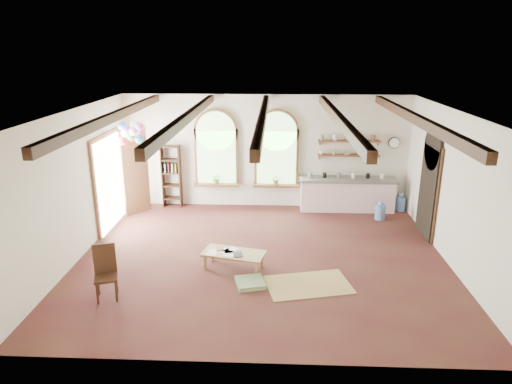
# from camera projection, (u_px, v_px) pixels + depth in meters

# --- Properties ---
(floor) EXTENTS (8.00, 8.00, 0.00)m
(floor) POSITION_uv_depth(u_px,v_px,m) (262.00, 258.00, 10.05)
(floor) COLOR #4D2B1F
(floor) RESTS_ON ground
(ceiling_beams) EXTENTS (6.20, 6.80, 0.18)m
(ceiling_beams) POSITION_uv_depth(u_px,v_px,m) (263.00, 117.00, 9.10)
(ceiling_beams) COLOR #3B1D12
(ceiling_beams) RESTS_ON ceiling
(window_left) EXTENTS (1.30, 0.28, 2.20)m
(window_left) POSITION_uv_depth(u_px,v_px,m) (216.00, 151.00, 12.87)
(window_left) COLOR brown
(window_left) RESTS_ON floor
(window_right) EXTENTS (1.30, 0.28, 2.20)m
(window_right) POSITION_uv_depth(u_px,v_px,m) (277.00, 151.00, 12.80)
(window_right) COLOR brown
(window_right) RESTS_ON floor
(left_doorway) EXTENTS (0.10, 1.90, 2.50)m
(left_doorway) POSITION_uv_depth(u_px,v_px,m) (109.00, 182.00, 11.57)
(left_doorway) COLOR brown
(left_doorway) RESTS_ON floor
(right_doorway) EXTENTS (0.10, 1.30, 2.40)m
(right_doorway) POSITION_uv_depth(u_px,v_px,m) (428.00, 192.00, 10.98)
(right_doorway) COLOR black
(right_doorway) RESTS_ON floor
(kitchen_counter) EXTENTS (2.68, 0.62, 0.94)m
(kitchen_counter) POSITION_uv_depth(u_px,v_px,m) (347.00, 194.00, 12.85)
(kitchen_counter) COLOR beige
(kitchen_counter) RESTS_ON floor
(wall_shelf_lower) EXTENTS (1.70, 0.24, 0.04)m
(wall_shelf_lower) POSITION_uv_depth(u_px,v_px,m) (348.00, 155.00, 12.69)
(wall_shelf_lower) COLOR brown
(wall_shelf_lower) RESTS_ON wall_back
(wall_shelf_upper) EXTENTS (1.70, 0.24, 0.04)m
(wall_shelf_upper) POSITION_uv_depth(u_px,v_px,m) (349.00, 141.00, 12.57)
(wall_shelf_upper) COLOR brown
(wall_shelf_upper) RESTS_ON wall_back
(wall_clock) EXTENTS (0.32, 0.04, 0.32)m
(wall_clock) POSITION_uv_depth(u_px,v_px,m) (394.00, 143.00, 12.60)
(wall_clock) COLOR black
(wall_clock) RESTS_ON wall_back
(bookshelf) EXTENTS (0.53, 0.32, 1.80)m
(bookshelf) POSITION_uv_depth(u_px,v_px,m) (171.00, 176.00, 13.04)
(bookshelf) COLOR #3B1D12
(bookshelf) RESTS_ON floor
(coffee_table) EXTENTS (1.39, 0.88, 0.37)m
(coffee_table) POSITION_uv_depth(u_px,v_px,m) (234.00, 254.00, 9.48)
(coffee_table) COLOR #AC744F
(coffee_table) RESTS_ON floor
(side_chair) EXTENTS (0.51, 0.51, 1.02)m
(side_chair) POSITION_uv_depth(u_px,v_px,m) (107.00, 283.00, 8.38)
(side_chair) COLOR #3B1D12
(side_chair) RESTS_ON floor
(floor_mat) EXTENTS (1.80, 1.34, 0.02)m
(floor_mat) POSITION_uv_depth(u_px,v_px,m) (308.00, 285.00, 8.91)
(floor_mat) COLOR tan
(floor_mat) RESTS_ON floor
(floor_cushion) EXTENTS (0.65, 0.65, 0.09)m
(floor_cushion) POSITION_uv_depth(u_px,v_px,m) (250.00, 283.00, 8.91)
(floor_cushion) COLOR gray
(floor_cushion) RESTS_ON floor
(water_jug_a) EXTENTS (0.27, 0.27, 0.51)m
(water_jug_a) POSITION_uv_depth(u_px,v_px,m) (380.00, 211.00, 12.23)
(water_jug_a) COLOR #5E88CB
(water_jug_a) RESTS_ON floor
(water_jug_b) EXTENTS (0.27, 0.27, 0.53)m
(water_jug_b) POSITION_uv_depth(u_px,v_px,m) (401.00, 203.00, 12.86)
(water_jug_b) COLOR #5E88CB
(water_jug_b) RESTS_ON floor
(balloon_cluster) EXTENTS (0.71, 0.71, 1.14)m
(balloon_cluster) POSITION_uv_depth(u_px,v_px,m) (132.00, 132.00, 11.66)
(balloon_cluster) COLOR white
(balloon_cluster) RESTS_ON floor
(table_book) EXTENTS (0.19, 0.25, 0.02)m
(table_book) POSITION_uv_depth(u_px,v_px,m) (216.00, 249.00, 9.62)
(table_book) COLOR olive
(table_book) RESTS_ON coffee_table
(tablet) EXTENTS (0.23, 0.29, 0.01)m
(tablet) POSITION_uv_depth(u_px,v_px,m) (238.00, 254.00, 9.37)
(tablet) COLOR black
(tablet) RESTS_ON coffee_table
(potted_plant_left) EXTENTS (0.27, 0.23, 0.30)m
(potted_plant_left) POSITION_uv_depth(u_px,v_px,m) (217.00, 178.00, 13.00)
(potted_plant_left) COLOR #598C4C
(potted_plant_left) RESTS_ON window_left
(potted_plant_right) EXTENTS (0.27, 0.23, 0.30)m
(potted_plant_right) POSITION_uv_depth(u_px,v_px,m) (276.00, 179.00, 12.93)
(potted_plant_right) COLOR #598C4C
(potted_plant_right) RESTS_ON window_right
(shelf_cup_a) EXTENTS (0.12, 0.10, 0.10)m
(shelf_cup_a) POSITION_uv_depth(u_px,v_px,m) (321.00, 153.00, 12.70)
(shelf_cup_a) COLOR white
(shelf_cup_a) RESTS_ON wall_shelf_lower
(shelf_cup_b) EXTENTS (0.10, 0.10, 0.09)m
(shelf_cup_b) POSITION_uv_depth(u_px,v_px,m) (334.00, 153.00, 12.69)
(shelf_cup_b) COLOR beige
(shelf_cup_b) RESTS_ON wall_shelf_lower
(shelf_bowl_a) EXTENTS (0.22, 0.22, 0.05)m
(shelf_bowl_a) POSITION_uv_depth(u_px,v_px,m) (347.00, 154.00, 12.68)
(shelf_bowl_a) COLOR beige
(shelf_bowl_a) RESTS_ON wall_shelf_lower
(shelf_bowl_b) EXTENTS (0.20, 0.20, 0.06)m
(shelf_bowl_b) POSITION_uv_depth(u_px,v_px,m) (359.00, 154.00, 12.67)
(shelf_bowl_b) COLOR #8C664C
(shelf_bowl_b) RESTS_ON wall_shelf_lower
(shelf_vase) EXTENTS (0.18, 0.18, 0.19)m
(shelf_vase) POSITION_uv_depth(u_px,v_px,m) (372.00, 151.00, 12.63)
(shelf_vase) COLOR slate
(shelf_vase) RESTS_ON wall_shelf_lower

